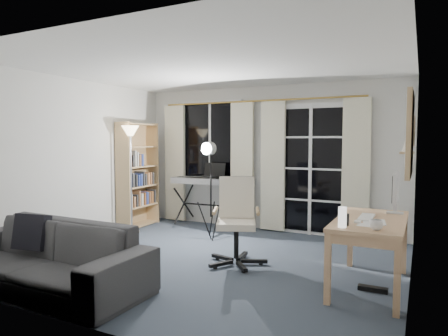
# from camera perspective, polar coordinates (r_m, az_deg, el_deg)

# --- Properties ---
(floor) EXTENTS (4.50, 4.00, 0.02)m
(floor) POSITION_cam_1_polar(r_m,az_deg,el_deg) (5.11, -1.98, -13.24)
(floor) COLOR #323D4A
(floor) RESTS_ON ground
(window) EXTENTS (1.20, 0.08, 1.40)m
(window) POSITION_cam_1_polar(r_m,az_deg,el_deg) (7.11, -1.88, 3.97)
(window) COLOR white
(window) RESTS_ON floor
(french_door) EXTENTS (1.32, 0.09, 2.11)m
(french_door) POSITION_cam_1_polar(r_m,az_deg,el_deg) (6.47, 12.29, -0.32)
(french_door) COLOR white
(french_door) RESTS_ON floor
(curtains) EXTENTS (3.60, 0.07, 2.13)m
(curtains) POSITION_cam_1_polar(r_m,az_deg,el_deg) (6.65, 4.68, 0.46)
(curtains) COLOR gold
(curtains) RESTS_ON floor
(bookshelf) EXTENTS (0.31, 0.85, 1.80)m
(bookshelf) POSITION_cam_1_polar(r_m,az_deg,el_deg) (7.10, -12.46, -1.33)
(bookshelf) COLOR tan
(bookshelf) RESTS_ON floor
(torchiere_lamp) EXTENTS (0.30, 0.30, 1.73)m
(torchiere_lamp) POSITION_cam_1_polar(r_m,az_deg,el_deg) (6.57, -13.21, 2.96)
(torchiere_lamp) COLOR #B2B2B7
(torchiere_lamp) RESTS_ON floor
(keyboard_piano) EXTENTS (1.45, 0.74, 1.04)m
(keyboard_piano) POSITION_cam_1_polar(r_m,az_deg,el_deg) (6.83, -1.72, -2.02)
(keyboard_piano) COLOR black
(keyboard_piano) RESTS_ON floor
(studio_light) EXTENTS (0.30, 0.31, 1.51)m
(studio_light) POSITION_cam_1_polar(r_m,az_deg,el_deg) (5.98, -2.14, 1.18)
(studio_light) COLOR black
(studio_light) RESTS_ON floor
(office_chair) EXTENTS (0.73, 0.71, 1.05)m
(office_chair) POSITION_cam_1_polar(r_m,az_deg,el_deg) (4.94, 1.81, -6.32)
(office_chair) COLOR black
(office_chair) RESTS_ON floor
(desk) EXTENTS (0.66, 1.32, 0.71)m
(desk) POSITION_cam_1_polar(r_m,az_deg,el_deg) (4.34, 20.20, -7.99)
(desk) COLOR tan
(desk) RESTS_ON floor
(monitor) EXTENTS (0.17, 0.51, 0.44)m
(monitor) POSITION_cam_1_polar(r_m,az_deg,el_deg) (4.72, 23.28, -2.78)
(monitor) COLOR silver
(monitor) RESTS_ON desk
(desk_clutter) EXTENTS (0.42, 0.80, 0.89)m
(desk_clutter) POSITION_cam_1_polar(r_m,az_deg,el_deg) (4.15, 19.00, -9.44)
(desk_clutter) COLOR white
(desk_clutter) RESTS_ON desk
(mug) EXTENTS (0.12, 0.09, 0.12)m
(mug) POSITION_cam_1_polar(r_m,az_deg,el_deg) (3.82, 20.93, -7.43)
(mug) COLOR silver
(mug) RESTS_ON desk
(wall_mirror) EXTENTS (0.04, 0.94, 0.74)m
(wall_mirror) POSITION_cam_1_polar(r_m,az_deg,el_deg) (3.94, 25.02, 4.31)
(wall_mirror) COLOR tan
(wall_mirror) RESTS_ON floor
(framed_print) EXTENTS (0.03, 0.42, 0.32)m
(framed_print) POSITION_cam_1_polar(r_m,az_deg,el_deg) (4.84, 25.39, 4.76)
(framed_print) COLOR tan
(framed_print) RESTS_ON floor
(wall_shelf) EXTENTS (0.16, 0.30, 0.18)m
(wall_shelf) POSITION_cam_1_polar(r_m,az_deg,el_deg) (5.34, 24.70, 2.61)
(wall_shelf) COLOR tan
(wall_shelf) RESTS_ON floor
(sofa) EXTENTS (2.27, 0.69, 0.88)m
(sofa) POSITION_cam_1_polar(r_m,az_deg,el_deg) (4.50, -24.37, -10.00)
(sofa) COLOR #313133
(sofa) RESTS_ON floor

